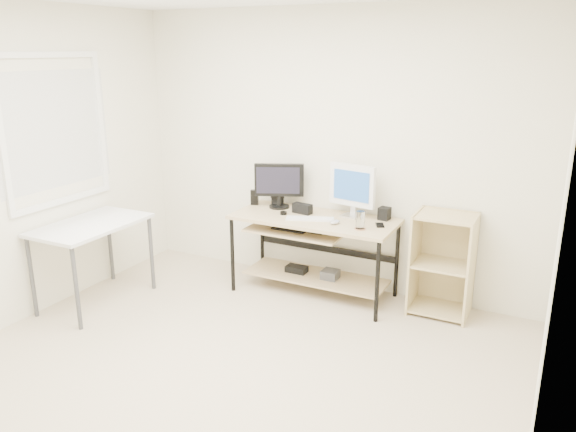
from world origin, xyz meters
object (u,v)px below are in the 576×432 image
(shelf_unit, at_px, (443,263))
(white_imac, at_px, (352,187))
(side_table, at_px, (91,232))
(desk, at_px, (312,239))
(black_monitor, at_px, (279,183))
(audio_controller, at_px, (255,197))

(shelf_unit, relative_size, white_imac, 1.86)
(side_table, height_order, shelf_unit, shelf_unit)
(desk, relative_size, black_monitor, 3.35)
(desk, height_order, black_monitor, black_monitor)
(audio_controller, bearing_deg, shelf_unit, -18.58)
(desk, xyz_separation_m, white_imac, (0.32, 0.17, 0.49))
(white_imac, height_order, audio_controller, white_imac)
(side_table, xyz_separation_m, white_imac, (1.97, 1.23, 0.36))
(white_imac, xyz_separation_m, audio_controller, (-0.99, -0.04, -0.21))
(side_table, distance_m, black_monitor, 1.76)
(side_table, relative_size, black_monitor, 2.23)
(desk, relative_size, audio_controller, 10.10)
(desk, bearing_deg, audio_controller, 169.19)
(shelf_unit, distance_m, audio_controller, 1.89)
(white_imac, bearing_deg, audio_controller, -167.49)
(shelf_unit, height_order, white_imac, white_imac)
(desk, height_order, shelf_unit, shelf_unit)
(desk, distance_m, shelf_unit, 1.19)
(desk, bearing_deg, shelf_unit, 7.77)
(shelf_unit, bearing_deg, audio_controller, -179.03)
(side_table, xyz_separation_m, black_monitor, (1.24, 1.20, 0.33))
(desk, distance_m, white_imac, 0.61)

